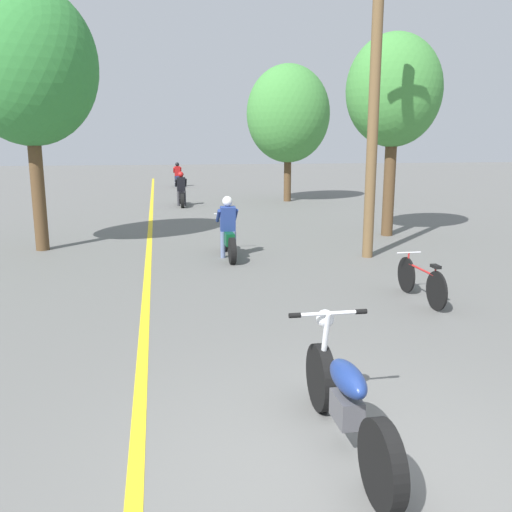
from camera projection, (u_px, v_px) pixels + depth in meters
name	position (u px, v px, depth m)	size (l,w,h in m)	color
ground_plane	(352.00, 480.00, 4.31)	(120.00, 120.00, 0.00)	#60605E
lane_stripe_center	(150.00, 232.00, 15.97)	(0.14, 48.00, 0.01)	yellow
utility_pole	(374.00, 105.00, 11.92)	(1.10, 0.24, 6.66)	brown
roadside_tree_right_near	(394.00, 92.00, 14.69)	(2.63, 2.36, 5.50)	#513A23
roadside_tree_right_far	(288.00, 114.00, 23.58)	(3.65, 3.28, 5.91)	#513A23
roadside_tree_left	(28.00, 66.00, 12.54)	(3.21, 2.89, 6.21)	#513A23
motorcycle_foreground	(346.00, 401.00, 4.68)	(0.76, 2.19, 1.09)	black
motorcycle_rider_lead	(228.00, 234.00, 12.49)	(0.50, 2.03, 1.42)	black
motorcycle_rider_mid	(181.00, 193.00, 22.50)	(0.50, 2.03, 1.42)	black
motorcycle_rider_far	(178.00, 178.00, 31.98)	(0.50, 2.07, 1.42)	black
bicycle_parked	(421.00, 281.00, 9.09)	(0.44, 1.71, 0.74)	black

